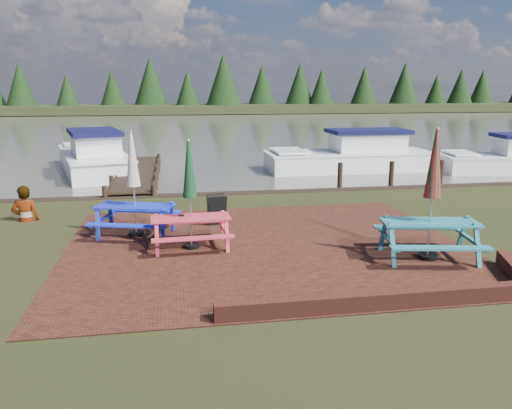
{
  "coord_description": "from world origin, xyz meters",
  "views": [
    {
      "loc": [
        -2.04,
        -9.76,
        3.57
      ],
      "look_at": [
        -0.22,
        1.02,
        1.0
      ],
      "focal_mm": 35.0,
      "sensor_mm": 36.0,
      "label": 1
    }
  ],
  "objects_px": {
    "person": "(23,186)",
    "chalkboard": "(217,210)",
    "picnic_table_teal": "(431,215)",
    "picnic_table_red": "(190,212)",
    "picnic_table_blue": "(135,200)",
    "boat_jetty": "(94,159)",
    "jetty": "(137,173)",
    "boat_near": "(352,157)"
  },
  "relations": [
    {
      "from": "person",
      "to": "picnic_table_teal",
      "type": "bearing_deg",
      "value": 149.94
    },
    {
      "from": "picnic_table_blue",
      "to": "chalkboard",
      "type": "height_order",
      "value": "picnic_table_blue"
    },
    {
      "from": "picnic_table_teal",
      "to": "boat_near",
      "type": "height_order",
      "value": "picnic_table_teal"
    },
    {
      "from": "picnic_table_blue",
      "to": "boat_near",
      "type": "relative_size",
      "value": 0.34
    },
    {
      "from": "picnic_table_teal",
      "to": "jetty",
      "type": "height_order",
      "value": "picnic_table_teal"
    },
    {
      "from": "jetty",
      "to": "boat_jetty",
      "type": "height_order",
      "value": "boat_jetty"
    },
    {
      "from": "picnic_table_teal",
      "to": "boat_near",
      "type": "xyz_separation_m",
      "value": [
        2.94,
        12.59,
        -0.55
      ]
    },
    {
      "from": "boat_near",
      "to": "person",
      "type": "relative_size",
      "value": 3.91
    },
    {
      "from": "picnic_table_teal",
      "to": "person",
      "type": "distance_m",
      "value": 10.42
    },
    {
      "from": "jetty",
      "to": "chalkboard",
      "type": "bearing_deg",
      "value": -72.69
    },
    {
      "from": "jetty",
      "to": "boat_near",
      "type": "xyz_separation_m",
      "value": [
        9.67,
        0.89,
        0.3
      ]
    },
    {
      "from": "picnic_table_teal",
      "to": "picnic_table_blue",
      "type": "relative_size",
      "value": 1.07
    },
    {
      "from": "picnic_table_teal",
      "to": "boat_jetty",
      "type": "distance_m",
      "value": 16.45
    },
    {
      "from": "jetty",
      "to": "picnic_table_teal",
      "type": "bearing_deg",
      "value": -60.07
    },
    {
      "from": "jetty",
      "to": "person",
      "type": "height_order",
      "value": "person"
    },
    {
      "from": "picnic_table_teal",
      "to": "picnic_table_red",
      "type": "bearing_deg",
      "value": 172.76
    },
    {
      "from": "picnic_table_blue",
      "to": "person",
      "type": "distance_m",
      "value": 3.64
    },
    {
      "from": "picnic_table_red",
      "to": "picnic_table_blue",
      "type": "bearing_deg",
      "value": 135.06
    },
    {
      "from": "picnic_table_blue",
      "to": "boat_jetty",
      "type": "xyz_separation_m",
      "value": [
        -2.54,
        11.13,
        -0.46
      ]
    },
    {
      "from": "picnic_table_teal",
      "to": "picnic_table_red",
      "type": "xyz_separation_m",
      "value": [
        -4.92,
        1.57,
        -0.11
      ]
    },
    {
      "from": "person",
      "to": "chalkboard",
      "type": "bearing_deg",
      "value": 163.08
    },
    {
      "from": "jetty",
      "to": "boat_jetty",
      "type": "bearing_deg",
      "value": 132.62
    },
    {
      "from": "chalkboard",
      "to": "boat_near",
      "type": "relative_size",
      "value": 0.11
    },
    {
      "from": "chalkboard",
      "to": "jetty",
      "type": "height_order",
      "value": "chalkboard"
    },
    {
      "from": "picnic_table_red",
      "to": "picnic_table_blue",
      "type": "xyz_separation_m",
      "value": [
        -1.3,
        1.2,
        0.04
      ]
    },
    {
      "from": "picnic_table_teal",
      "to": "picnic_table_red",
      "type": "distance_m",
      "value": 5.17
    },
    {
      "from": "boat_near",
      "to": "picnic_table_red",
      "type": "bearing_deg",
      "value": 144.16
    },
    {
      "from": "picnic_table_teal",
      "to": "person",
      "type": "height_order",
      "value": "picnic_table_teal"
    },
    {
      "from": "picnic_table_blue",
      "to": "boat_jetty",
      "type": "bearing_deg",
      "value": 119.4
    },
    {
      "from": "picnic_table_red",
      "to": "chalkboard",
      "type": "height_order",
      "value": "picnic_table_red"
    },
    {
      "from": "boat_near",
      "to": "chalkboard",
      "type": "bearing_deg",
      "value": 141.77
    },
    {
      "from": "picnic_table_teal",
      "to": "chalkboard",
      "type": "height_order",
      "value": "picnic_table_teal"
    },
    {
      "from": "picnic_table_red",
      "to": "boat_jetty",
      "type": "xyz_separation_m",
      "value": [
        -3.84,
        12.33,
        -0.41
      ]
    },
    {
      "from": "picnic_table_teal",
      "to": "boat_jetty",
      "type": "height_order",
      "value": "picnic_table_teal"
    },
    {
      "from": "chalkboard",
      "to": "boat_near",
      "type": "height_order",
      "value": "boat_near"
    },
    {
      "from": "picnic_table_red",
      "to": "chalkboard",
      "type": "distance_m",
      "value": 2.08
    },
    {
      "from": "picnic_table_teal",
      "to": "picnic_table_blue",
      "type": "bearing_deg",
      "value": 166.46
    },
    {
      "from": "person",
      "to": "boat_jetty",
      "type": "bearing_deg",
      "value": -96.44
    },
    {
      "from": "picnic_table_teal",
      "to": "person",
      "type": "bearing_deg",
      "value": 163.56
    },
    {
      "from": "boat_jetty",
      "to": "person",
      "type": "xyz_separation_m",
      "value": [
        -0.53,
        -9.19,
        0.53
      ]
    },
    {
      "from": "jetty",
      "to": "person",
      "type": "relative_size",
      "value": 4.63
    },
    {
      "from": "picnic_table_teal",
      "to": "boat_near",
      "type": "relative_size",
      "value": 0.36
    }
  ]
}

